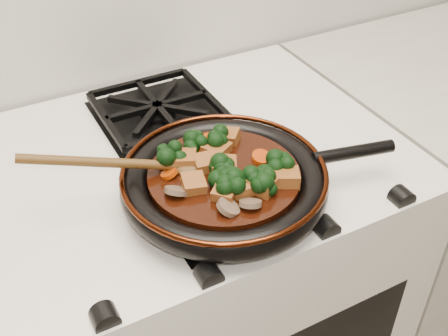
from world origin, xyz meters
name	(u,v)px	position (x,y,z in m)	size (l,w,h in m)	color
stove	(196,310)	(0.00, 1.69, 0.45)	(0.76, 0.60, 0.90)	silver
burner_grate_front	(225,191)	(0.00, 1.55, 0.91)	(0.23, 0.23, 0.03)	black
burner_grate_back	(158,110)	(0.00, 1.83, 0.91)	(0.23, 0.23, 0.03)	black
skillet	(225,181)	(0.00, 1.54, 0.94)	(0.45, 0.33, 0.05)	black
braising_sauce	(224,179)	(-0.01, 1.54, 0.95)	(0.24, 0.24, 0.02)	black
tofu_cube_0	(193,184)	(-0.06, 1.53, 0.97)	(0.04, 0.03, 0.02)	brown
tofu_cube_1	(226,192)	(-0.03, 1.49, 0.97)	(0.04, 0.03, 0.02)	brown
tofu_cube_2	(261,184)	(0.03, 1.48, 0.97)	(0.04, 0.04, 0.02)	brown
tofu_cube_3	(243,188)	(0.00, 1.49, 0.97)	(0.04, 0.03, 0.02)	brown
tofu_cube_4	(228,137)	(0.04, 1.62, 0.97)	(0.04, 0.03, 0.02)	brown
tofu_cube_5	(224,167)	(0.00, 1.55, 0.97)	(0.04, 0.04, 0.02)	brown
tofu_cube_6	(185,160)	(-0.05, 1.59, 0.97)	(0.04, 0.04, 0.02)	brown
tofu_cube_7	(207,163)	(-0.02, 1.57, 0.97)	(0.04, 0.04, 0.02)	brown
tofu_cube_8	(216,150)	(0.01, 1.59, 0.97)	(0.04, 0.04, 0.02)	brown
tofu_cube_9	(286,178)	(0.07, 1.48, 0.97)	(0.04, 0.04, 0.02)	brown
broccoli_floret_0	(231,187)	(-0.02, 1.49, 0.97)	(0.06, 0.06, 0.06)	black
broccoli_floret_1	(198,147)	(-0.02, 1.61, 0.97)	(0.06, 0.06, 0.05)	black
broccoli_floret_2	(222,172)	(-0.01, 1.54, 0.97)	(0.06, 0.06, 0.05)	black
broccoli_floret_3	(264,186)	(0.03, 1.48, 0.97)	(0.05, 0.05, 0.05)	black
broccoli_floret_4	(220,141)	(0.02, 1.61, 0.97)	(0.06, 0.06, 0.06)	black
broccoli_floret_5	(227,181)	(-0.02, 1.51, 0.97)	(0.06, 0.06, 0.06)	black
broccoli_floret_6	(224,171)	(-0.01, 1.54, 0.97)	(0.06, 0.06, 0.05)	black
broccoli_floret_7	(277,168)	(0.07, 1.50, 0.97)	(0.06, 0.06, 0.05)	black
broccoli_floret_8	(172,158)	(-0.07, 1.60, 0.97)	(0.06, 0.06, 0.06)	black
broccoli_floret_9	(262,181)	(0.03, 1.49, 0.97)	(0.06, 0.06, 0.05)	black
carrot_coin_0	(169,173)	(-0.08, 1.58, 0.96)	(0.03, 0.03, 0.01)	#A43004
carrot_coin_1	(261,157)	(0.06, 1.55, 0.96)	(0.03, 0.03, 0.01)	#A43004
carrot_coin_2	(211,140)	(0.01, 1.63, 0.96)	(0.03, 0.03, 0.01)	#A43004
carrot_coin_3	(198,149)	(-0.02, 1.61, 0.96)	(0.03, 0.03, 0.01)	#A43004
mushroom_slice_0	(250,203)	(-0.01, 1.46, 0.97)	(0.03, 0.03, 0.01)	brown
mushroom_slice_1	(176,191)	(-0.09, 1.53, 0.97)	(0.04, 0.04, 0.01)	brown
mushroom_slice_2	(228,207)	(-0.04, 1.46, 0.97)	(0.03, 0.03, 0.01)	brown
wooden_spoon	(142,164)	(-0.12, 1.60, 0.98)	(0.16, 0.07, 0.26)	#4D2F10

